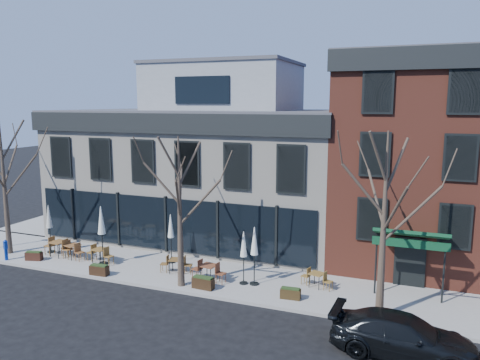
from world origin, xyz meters
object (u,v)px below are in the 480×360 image
(parked_sedan, at_px, (403,336))
(cafe_set_0, at_px, (59,247))
(umbrella_0, at_px, (49,219))
(call_box, at_px, (6,249))

(parked_sedan, xyz_separation_m, cafe_set_0, (-18.44, 3.74, -0.03))
(cafe_set_0, distance_m, umbrella_0, 1.75)
(cafe_set_0, xyz_separation_m, umbrella_0, (-0.95, 0.40, 1.42))
(cafe_set_0, bearing_deg, parked_sedan, -11.47)
(call_box, distance_m, cafe_set_0, 2.72)
(parked_sedan, distance_m, call_box, 20.78)
(umbrella_0, bearing_deg, call_box, -123.08)
(call_box, height_order, cafe_set_0, call_box)
(parked_sedan, xyz_separation_m, call_box, (-20.66, 2.18, 0.05))
(parked_sedan, relative_size, umbrella_0, 1.79)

